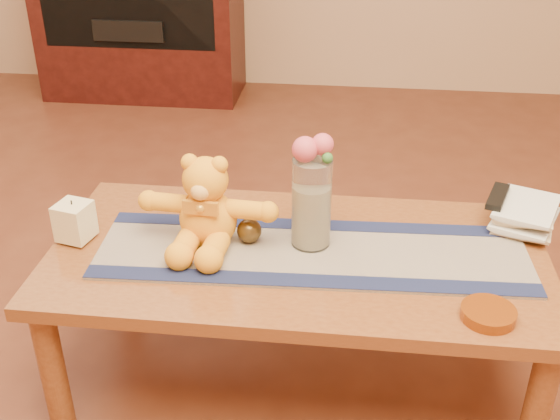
# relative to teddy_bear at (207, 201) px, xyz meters

# --- Properties ---
(floor) EXTENTS (5.50, 5.50, 0.00)m
(floor) POSITION_rel_teddy_bear_xyz_m (0.26, -0.02, -0.58)
(floor) COLOR #542618
(floor) RESTS_ON ground
(coffee_table_top) EXTENTS (1.40, 0.70, 0.04)m
(coffee_table_top) POSITION_rel_teddy_bear_xyz_m (0.26, -0.02, -0.15)
(coffee_table_top) COLOR #603117
(coffee_table_top) RESTS_ON floor
(table_leg_fl) EXTENTS (0.07, 0.07, 0.41)m
(table_leg_fl) POSITION_rel_teddy_bear_xyz_m (-0.38, -0.31, -0.38)
(table_leg_fl) COLOR #603117
(table_leg_fl) RESTS_ON floor
(table_leg_fr) EXTENTS (0.07, 0.07, 0.41)m
(table_leg_fr) POSITION_rel_teddy_bear_xyz_m (0.90, -0.31, -0.38)
(table_leg_fr) COLOR #603117
(table_leg_fr) RESTS_ON floor
(table_leg_bl) EXTENTS (0.07, 0.07, 0.41)m
(table_leg_bl) POSITION_rel_teddy_bear_xyz_m (-0.38, 0.27, -0.38)
(table_leg_bl) COLOR #603117
(table_leg_bl) RESTS_ON floor
(table_leg_br) EXTENTS (0.07, 0.07, 0.41)m
(table_leg_br) POSITION_rel_teddy_bear_xyz_m (0.90, 0.27, -0.38)
(table_leg_br) COLOR #603117
(table_leg_br) RESTS_ON floor
(persian_runner) EXTENTS (1.21, 0.40, 0.01)m
(persian_runner) POSITION_rel_teddy_bear_xyz_m (0.30, -0.02, -0.13)
(persian_runner) COLOR #201A49
(persian_runner) RESTS_ON coffee_table_top
(runner_border_near) EXTENTS (1.20, 0.11, 0.00)m
(runner_border_near) POSITION_rel_teddy_bear_xyz_m (0.30, -0.17, -0.13)
(runner_border_near) COLOR #151C41
(runner_border_near) RESTS_ON persian_runner
(runner_border_far) EXTENTS (1.20, 0.11, 0.00)m
(runner_border_far) POSITION_rel_teddy_bear_xyz_m (0.29, 0.12, -0.13)
(runner_border_far) COLOR #151C41
(runner_border_far) RESTS_ON persian_runner
(teddy_bear) EXTENTS (0.39, 0.33, 0.25)m
(teddy_bear) POSITION_rel_teddy_bear_xyz_m (0.00, 0.00, 0.00)
(teddy_bear) COLOR orange
(teddy_bear) RESTS_ON persian_runner
(pillar_candle) EXTENTS (0.11, 0.11, 0.11)m
(pillar_candle) POSITION_rel_teddy_bear_xyz_m (-0.38, -0.03, -0.07)
(pillar_candle) COLOR beige
(pillar_candle) RESTS_ON persian_runner
(candle_wick) EXTENTS (0.00, 0.00, 0.01)m
(candle_wick) POSITION_rel_teddy_bear_xyz_m (-0.38, -0.03, -0.01)
(candle_wick) COLOR black
(candle_wick) RESTS_ON pillar_candle
(glass_vase) EXTENTS (0.11, 0.11, 0.26)m
(glass_vase) POSITION_rel_teddy_bear_xyz_m (0.29, 0.02, 0.00)
(glass_vase) COLOR silver
(glass_vase) RESTS_ON persian_runner
(potpourri_fill) EXTENTS (0.09, 0.09, 0.18)m
(potpourri_fill) POSITION_rel_teddy_bear_xyz_m (0.29, 0.02, -0.04)
(potpourri_fill) COLOR beige
(potpourri_fill) RESTS_ON glass_vase
(rose_left) EXTENTS (0.07, 0.07, 0.07)m
(rose_left) POSITION_rel_teddy_bear_xyz_m (0.27, 0.01, 0.17)
(rose_left) COLOR #C44558
(rose_left) RESTS_ON glass_vase
(rose_right) EXTENTS (0.06, 0.06, 0.06)m
(rose_right) POSITION_rel_teddy_bear_xyz_m (0.31, 0.02, 0.18)
(rose_right) COLOR #C44558
(rose_right) RESTS_ON glass_vase
(blue_flower_back) EXTENTS (0.04, 0.04, 0.04)m
(blue_flower_back) POSITION_rel_teddy_bear_xyz_m (0.30, 0.05, 0.16)
(blue_flower_back) COLOR #5165AF
(blue_flower_back) RESTS_ON glass_vase
(blue_flower_side) EXTENTS (0.04, 0.04, 0.04)m
(blue_flower_side) POSITION_rel_teddy_bear_xyz_m (0.26, 0.04, 0.15)
(blue_flower_side) COLOR #5165AF
(blue_flower_side) RESTS_ON glass_vase
(leaf_sprig) EXTENTS (0.03, 0.03, 0.03)m
(leaf_sprig) POSITION_rel_teddy_bear_xyz_m (0.33, -0.00, 0.15)
(leaf_sprig) COLOR #33662D
(leaf_sprig) RESTS_ON glass_vase
(bronze_ball) EXTENTS (0.09, 0.09, 0.07)m
(bronze_ball) POSITION_rel_teddy_bear_xyz_m (0.12, 0.01, -0.09)
(bronze_ball) COLOR #463317
(bronze_ball) RESTS_ON persian_runner
(book_bottom) EXTENTS (0.22, 0.26, 0.02)m
(book_bottom) POSITION_rel_teddy_bear_xyz_m (0.83, 0.23, -0.12)
(book_bottom) COLOR beige
(book_bottom) RESTS_ON coffee_table_top
(book_lower) EXTENTS (0.24, 0.27, 0.02)m
(book_lower) POSITION_rel_teddy_bear_xyz_m (0.84, 0.22, -0.10)
(book_lower) COLOR beige
(book_lower) RESTS_ON book_bottom
(book_upper) EXTENTS (0.21, 0.25, 0.02)m
(book_upper) POSITION_rel_teddy_bear_xyz_m (0.83, 0.23, -0.09)
(book_upper) COLOR beige
(book_upper) RESTS_ON book_lower
(book_top) EXTENTS (0.24, 0.27, 0.02)m
(book_top) POSITION_rel_teddy_bear_xyz_m (0.84, 0.23, -0.07)
(book_top) COLOR beige
(book_top) RESTS_ON book_upper
(tv_remote) EXTENTS (0.09, 0.17, 0.02)m
(tv_remote) POSITION_rel_teddy_bear_xyz_m (0.83, 0.22, -0.05)
(tv_remote) COLOR black
(tv_remote) RESTS_ON book_top
(amber_dish) EXTENTS (0.17, 0.17, 0.03)m
(amber_dish) POSITION_rel_teddy_bear_xyz_m (0.74, -0.26, -0.12)
(amber_dish) COLOR #BF5914
(amber_dish) RESTS_ON coffee_table_top
(media_cabinet) EXTENTS (1.20, 0.50, 1.10)m
(media_cabinet) POSITION_rel_teddy_bear_xyz_m (-0.94, 2.46, -0.03)
(media_cabinet) COLOR black
(media_cabinet) RESTS_ON floor
(stereo_lower) EXTENTS (0.42, 0.28, 0.12)m
(stereo_lower) POSITION_rel_teddy_bear_xyz_m (-0.94, 2.33, -0.12)
(stereo_lower) COLOR black
(stereo_lower) RESTS_ON media_cabinet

